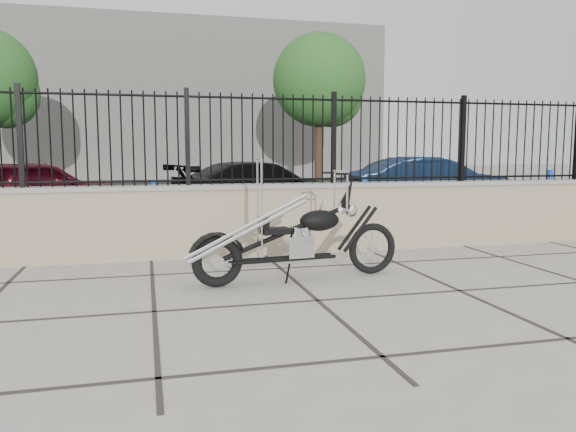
% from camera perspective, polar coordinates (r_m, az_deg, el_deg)
% --- Properties ---
extents(ground_plane, '(90.00, 90.00, 0.00)m').
position_cam_1_polar(ground_plane, '(5.36, 3.02, -8.59)').
color(ground_plane, '#99968E').
rests_on(ground_plane, ground).
extents(parking_lot, '(30.00, 30.00, 0.00)m').
position_cam_1_polar(parking_lot, '(17.56, -9.19, 1.98)').
color(parking_lot, black).
rests_on(parking_lot, ground).
extents(retaining_wall, '(14.00, 0.36, 0.96)m').
position_cam_1_polar(retaining_wall, '(7.65, -2.53, -0.32)').
color(retaining_wall, gray).
rests_on(retaining_wall, ground_plane).
extents(iron_fence, '(14.00, 0.08, 1.20)m').
position_cam_1_polar(iron_fence, '(7.59, -2.57, 7.80)').
color(iron_fence, black).
rests_on(iron_fence, retaining_wall).
extents(background_building, '(22.00, 6.00, 8.00)m').
position_cam_1_polar(background_building, '(31.58, -11.65, 11.23)').
color(background_building, beige).
rests_on(background_building, ground_plane).
extents(chopper_motorcycle, '(2.28, 0.63, 1.35)m').
position_cam_1_polar(chopper_motorcycle, '(6.03, 0.70, -0.32)').
color(chopper_motorcycle, black).
rests_on(chopper_motorcycle, ground_plane).
extents(car_red, '(3.98, 2.86, 1.26)m').
position_cam_1_polar(car_red, '(12.08, -24.16, 2.38)').
color(car_red, '#3F0914').
rests_on(car_red, parking_lot).
extents(car_black, '(4.34, 2.81, 1.17)m').
position_cam_1_polar(car_black, '(12.40, -2.72, 2.85)').
color(car_black, black).
rests_on(car_black, parking_lot).
extents(car_blue, '(3.90, 1.52, 1.27)m').
position_cam_1_polar(car_blue, '(13.43, 14.25, 3.15)').
color(car_blue, '#0E1C35').
rests_on(car_blue, parking_lot).
extents(bollard_a, '(0.14, 0.14, 0.91)m').
position_cam_1_polar(bollard_a, '(9.46, -13.34, 0.69)').
color(bollard_a, '#0B40AC').
rests_on(bollard_a, ground_plane).
extents(bollard_b, '(0.14, 0.14, 0.93)m').
position_cam_1_polar(bollard_b, '(10.10, 7.77, 1.25)').
color(bollard_b, '#0C46B8').
rests_on(bollard_b, ground_plane).
extents(bollard_c, '(0.15, 0.15, 1.00)m').
position_cam_1_polar(bollard_c, '(13.14, 24.96, 2.09)').
color(bollard_c, '#0E1CD3').
rests_on(bollard_c, ground_plane).
extents(tree_right, '(3.68, 3.68, 6.21)m').
position_cam_1_polar(tree_right, '(22.87, 3.19, 14.03)').
color(tree_right, '#382619').
rests_on(tree_right, ground_plane).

